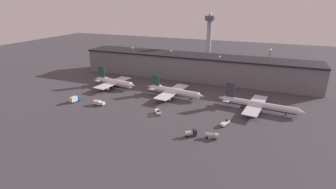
{
  "coord_description": "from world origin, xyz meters",
  "views": [
    {
      "loc": [
        57.26,
        -118.99,
        59.73
      ],
      "look_at": [
        1.54,
        19.38,
        6.0
      ],
      "focal_mm": 28.0,
      "sensor_mm": 36.0,
      "label": 1
    }
  ],
  "objects_px": {
    "airplane_2": "(258,105)",
    "control_tower": "(209,36)",
    "service_vehicle_5": "(212,135)",
    "airplane_0": "(114,82)",
    "service_vehicle_1": "(75,99)",
    "service_vehicle_3": "(191,133)",
    "service_vehicle_0": "(158,112)",
    "airplane_1": "(174,92)",
    "service_vehicle_4": "(225,123)",
    "service_vehicle_2": "(98,103)"
  },
  "relations": [
    {
      "from": "airplane_0",
      "to": "airplane_2",
      "type": "distance_m",
      "value": 100.31
    },
    {
      "from": "airplane_0",
      "to": "control_tower",
      "type": "distance_m",
      "value": 104.36
    },
    {
      "from": "airplane_1",
      "to": "service_vehicle_4",
      "type": "height_order",
      "value": "airplane_1"
    },
    {
      "from": "service_vehicle_1",
      "to": "service_vehicle_5",
      "type": "bearing_deg",
      "value": -88.56
    },
    {
      "from": "airplane_2",
      "to": "service_vehicle_5",
      "type": "height_order",
      "value": "airplane_2"
    },
    {
      "from": "control_tower",
      "to": "airplane_0",
      "type": "bearing_deg",
      "value": -117.67
    },
    {
      "from": "service_vehicle_2",
      "to": "service_vehicle_0",
      "type": "bearing_deg",
      "value": -1.5
    },
    {
      "from": "service_vehicle_4",
      "to": "airplane_1",
      "type": "bearing_deg",
      "value": 72.23
    },
    {
      "from": "service_vehicle_3",
      "to": "service_vehicle_4",
      "type": "xyz_separation_m",
      "value": [
        12.7,
        17.37,
        -0.5
      ]
    },
    {
      "from": "service_vehicle_0",
      "to": "control_tower",
      "type": "bearing_deg",
      "value": 145.01
    },
    {
      "from": "airplane_2",
      "to": "service_vehicle_0",
      "type": "bearing_deg",
      "value": -146.02
    },
    {
      "from": "service_vehicle_3",
      "to": "control_tower",
      "type": "distance_m",
      "value": 144.2
    },
    {
      "from": "airplane_0",
      "to": "service_vehicle_3",
      "type": "height_order",
      "value": "airplane_0"
    },
    {
      "from": "airplane_0",
      "to": "control_tower",
      "type": "height_order",
      "value": "control_tower"
    },
    {
      "from": "service_vehicle_0",
      "to": "control_tower",
      "type": "height_order",
      "value": "control_tower"
    },
    {
      "from": "service_vehicle_0",
      "to": "control_tower",
      "type": "xyz_separation_m",
      "value": [
        -1.78,
        121.89,
        27.05
      ]
    },
    {
      "from": "airplane_1",
      "to": "service_vehicle_1",
      "type": "xyz_separation_m",
      "value": [
        -53.74,
        -31.79,
        -1.52
      ]
    },
    {
      "from": "airplane_0",
      "to": "airplane_2",
      "type": "xyz_separation_m",
      "value": [
        100.15,
        -5.65,
        -0.41
      ]
    },
    {
      "from": "service_vehicle_3",
      "to": "service_vehicle_4",
      "type": "relative_size",
      "value": 0.86
    },
    {
      "from": "service_vehicle_1",
      "to": "service_vehicle_5",
      "type": "xyz_separation_m",
      "value": [
        89.44,
        -13.61,
        -0.47
      ]
    },
    {
      "from": "control_tower",
      "to": "service_vehicle_4",
      "type": "bearing_deg",
      "value": -72.2
    },
    {
      "from": "airplane_1",
      "to": "control_tower",
      "type": "distance_m",
      "value": 95.55
    },
    {
      "from": "service_vehicle_1",
      "to": "service_vehicle_2",
      "type": "xyz_separation_m",
      "value": [
        16.76,
        0.94,
        -0.43
      ]
    },
    {
      "from": "service_vehicle_4",
      "to": "service_vehicle_2",
      "type": "bearing_deg",
      "value": 110.41
    },
    {
      "from": "service_vehicle_1",
      "to": "service_vehicle_3",
      "type": "distance_m",
      "value": 81.42
    },
    {
      "from": "airplane_2",
      "to": "service_vehicle_3",
      "type": "relative_size",
      "value": 8.5
    },
    {
      "from": "service_vehicle_3",
      "to": "airplane_2",
      "type": "bearing_deg",
      "value": 23.02
    },
    {
      "from": "airplane_0",
      "to": "service_vehicle_4",
      "type": "xyz_separation_m",
      "value": [
        86.22,
        -32.07,
        -2.46
      ]
    },
    {
      "from": "airplane_1",
      "to": "service_vehicle_4",
      "type": "relative_size",
      "value": 6.32
    },
    {
      "from": "service_vehicle_3",
      "to": "airplane_0",
      "type": "bearing_deg",
      "value": 110.41
    },
    {
      "from": "service_vehicle_2",
      "to": "service_vehicle_5",
      "type": "bearing_deg",
      "value": -14.65
    },
    {
      "from": "service_vehicle_0",
      "to": "airplane_1",
      "type": "bearing_deg",
      "value": 147.26
    },
    {
      "from": "service_vehicle_0",
      "to": "service_vehicle_3",
      "type": "bearing_deg",
      "value": 19.02
    },
    {
      "from": "service_vehicle_3",
      "to": "service_vehicle_1",
      "type": "bearing_deg",
      "value": 133.57
    },
    {
      "from": "control_tower",
      "to": "airplane_2",
      "type": "bearing_deg",
      "value": -60.94
    },
    {
      "from": "airplane_0",
      "to": "airplane_1",
      "type": "distance_m",
      "value": 47.34
    },
    {
      "from": "airplane_1",
      "to": "service_vehicle_0",
      "type": "distance_m",
      "value": 29.75
    },
    {
      "from": "service_vehicle_0",
      "to": "service_vehicle_4",
      "type": "distance_m",
      "value": 37.34
    },
    {
      "from": "service_vehicle_1",
      "to": "airplane_1",
      "type": "bearing_deg",
      "value": -49.3
    },
    {
      "from": "airplane_0",
      "to": "service_vehicle_2",
      "type": "bearing_deg",
      "value": -66.12
    },
    {
      "from": "service_vehicle_0",
      "to": "service_vehicle_4",
      "type": "bearing_deg",
      "value": 54.19
    },
    {
      "from": "airplane_1",
      "to": "service_vehicle_1",
      "type": "bearing_deg",
      "value": -142.69
    },
    {
      "from": "airplane_2",
      "to": "service_vehicle_4",
      "type": "xyz_separation_m",
      "value": [
        -13.93,
        -26.42,
        -2.05
      ]
    },
    {
      "from": "airplane_0",
      "to": "service_vehicle_3",
      "type": "bearing_deg",
      "value": -27.21
    },
    {
      "from": "service_vehicle_1",
      "to": "service_vehicle_3",
      "type": "xyz_separation_m",
      "value": [
        79.99,
        -15.19,
        -0.26
      ]
    },
    {
      "from": "service_vehicle_5",
      "to": "airplane_0",
      "type": "bearing_deg",
      "value": 142.52
    },
    {
      "from": "airplane_2",
      "to": "service_vehicle_3",
      "type": "bearing_deg",
      "value": -114.6
    },
    {
      "from": "service_vehicle_3",
      "to": "service_vehicle_0",
      "type": "bearing_deg",
      "value": 109.17
    },
    {
      "from": "airplane_0",
      "to": "service_vehicle_0",
      "type": "relative_size",
      "value": 5.91
    },
    {
      "from": "airplane_2",
      "to": "control_tower",
      "type": "bearing_deg",
      "value": 125.77
    }
  ]
}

